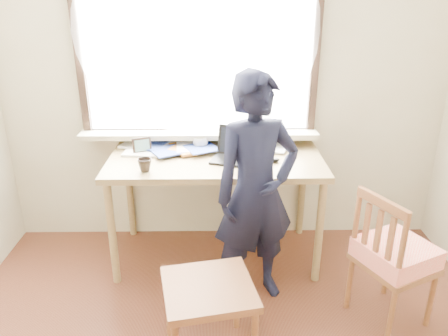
{
  "coord_description": "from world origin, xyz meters",
  "views": [
    {
      "loc": [
        -0.05,
        -1.36,
        1.98
      ],
      "look_at": [
        -0.02,
        0.95,
        1.03
      ],
      "focal_mm": 35.0,
      "sensor_mm": 36.0,
      "label": 1
    }
  ],
  "objects_px": {
    "work_chair": "(209,297)",
    "desk": "(216,168)",
    "laptop": "(237,152)",
    "person": "(256,192)",
    "mug_dark": "(145,165)",
    "mug_white": "(200,143)",
    "side_chair": "(394,255)"
  },
  "relations": [
    {
      "from": "mug_dark",
      "to": "person",
      "type": "bearing_deg",
      "value": -16.38
    },
    {
      "from": "laptop",
      "to": "mug_dark",
      "type": "bearing_deg",
      "value": -160.97
    },
    {
      "from": "work_chair",
      "to": "mug_white",
      "type": "bearing_deg",
      "value": 93.66
    },
    {
      "from": "side_chair",
      "to": "laptop",
      "type": "bearing_deg",
      "value": 143.23
    },
    {
      "from": "mug_dark",
      "to": "work_chair",
      "type": "distance_m",
      "value": 1.02
    },
    {
      "from": "desk",
      "to": "work_chair",
      "type": "bearing_deg",
      "value": -92.12
    },
    {
      "from": "mug_white",
      "to": "laptop",
      "type": "bearing_deg",
      "value": -40.27
    },
    {
      "from": "laptop",
      "to": "person",
      "type": "bearing_deg",
      "value": -76.67
    },
    {
      "from": "mug_dark",
      "to": "work_chair",
      "type": "relative_size",
      "value": 0.17
    },
    {
      "from": "mug_white",
      "to": "mug_dark",
      "type": "bearing_deg",
      "value": -128.61
    },
    {
      "from": "side_chair",
      "to": "desk",
      "type": "bearing_deg",
      "value": 146.09
    },
    {
      "from": "laptop",
      "to": "desk",
      "type": "bearing_deg",
      "value": 167.52
    },
    {
      "from": "mug_dark",
      "to": "person",
      "type": "height_order",
      "value": "person"
    },
    {
      "from": "desk",
      "to": "person",
      "type": "height_order",
      "value": "person"
    },
    {
      "from": "desk",
      "to": "side_chair",
      "type": "distance_m",
      "value": 1.35
    },
    {
      "from": "mug_white",
      "to": "side_chair",
      "type": "relative_size",
      "value": 0.13
    },
    {
      "from": "laptop",
      "to": "work_chair",
      "type": "distance_m",
      "value": 1.13
    },
    {
      "from": "mug_white",
      "to": "desk",
      "type": "bearing_deg",
      "value": -59.11
    },
    {
      "from": "laptop",
      "to": "work_chair",
      "type": "relative_size",
      "value": 0.7
    },
    {
      "from": "mug_dark",
      "to": "work_chair",
      "type": "xyz_separation_m",
      "value": [
        0.44,
        -0.79,
        -0.47
      ]
    },
    {
      "from": "work_chair",
      "to": "side_chair",
      "type": "relative_size",
      "value": 0.63
    },
    {
      "from": "work_chair",
      "to": "side_chair",
      "type": "distance_m",
      "value": 1.17
    },
    {
      "from": "desk",
      "to": "person",
      "type": "xyz_separation_m",
      "value": [
        0.26,
        -0.47,
        0.03
      ]
    },
    {
      "from": "work_chair",
      "to": "desk",
      "type": "bearing_deg",
      "value": 87.88
    },
    {
      "from": "laptop",
      "to": "work_chair",
      "type": "bearing_deg",
      "value": -100.87
    },
    {
      "from": "mug_white",
      "to": "side_chair",
      "type": "bearing_deg",
      "value": -37.59
    },
    {
      "from": "desk",
      "to": "mug_white",
      "type": "xyz_separation_m",
      "value": [
        -0.12,
        0.2,
        0.13
      ]
    },
    {
      "from": "side_chair",
      "to": "person",
      "type": "height_order",
      "value": "person"
    },
    {
      "from": "mug_white",
      "to": "side_chair",
      "type": "distance_m",
      "value": 1.58
    },
    {
      "from": "mug_dark",
      "to": "desk",
      "type": "bearing_deg",
      "value": 27.9
    },
    {
      "from": "mug_white",
      "to": "mug_dark",
      "type": "relative_size",
      "value": 1.19
    },
    {
      "from": "mug_dark",
      "to": "person",
      "type": "relative_size",
      "value": 0.06
    }
  ]
}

